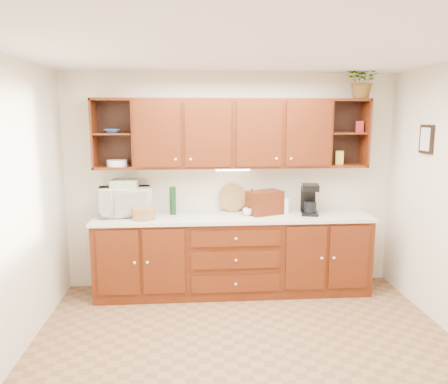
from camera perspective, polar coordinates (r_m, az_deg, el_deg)
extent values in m
plane|color=olive|center=(4.12, 3.23, -20.55)|extent=(4.00, 4.00, 0.00)
plane|color=white|center=(3.60, 3.65, 18.07)|extent=(4.00, 4.00, 0.00)
plane|color=beige|center=(5.35, 0.92, 1.40)|extent=(4.00, 0.00, 4.00)
plane|color=beige|center=(3.92, -27.02, -2.81)|extent=(0.00, 3.50, 3.50)
cube|color=#3E1607|center=(5.26, 1.20, -8.29)|extent=(3.20, 0.60, 0.90)
cube|color=silver|center=(5.12, 1.23, -3.32)|extent=(3.24, 0.64, 0.04)
cube|color=#3E1607|center=(5.14, 1.11, 7.66)|extent=(2.30, 0.33, 0.80)
cube|color=black|center=(5.34, -14.03, 7.45)|extent=(0.45, 0.02, 0.80)
cube|color=black|center=(5.58, 15.27, 7.49)|extent=(0.45, 0.02, 0.80)
cube|color=#3E1607|center=(5.19, -14.31, 7.38)|extent=(0.43, 0.30, 0.02)
cube|color=#3E1607|center=(5.44, 15.81, 7.41)|extent=(0.43, 0.30, 0.02)
cube|color=#3E1607|center=(5.44, 16.00, 11.46)|extent=(0.45, 0.33, 0.03)
cube|color=white|center=(5.12, 1.15, 2.93)|extent=(0.40, 0.05, 0.02)
cube|color=black|center=(5.07, 24.93, 6.27)|extent=(0.03, 0.24, 0.30)
cylinder|color=#A17843|center=(5.00, -10.44, -2.81)|extent=(0.27, 0.27, 0.13)
imported|color=silver|center=(5.24, -12.79, -1.20)|extent=(0.66, 0.51, 0.33)
cube|color=tan|center=(5.20, -12.88, 1.07)|extent=(0.31, 0.23, 0.09)
cylinder|color=#103215|center=(5.18, -6.71, -1.13)|extent=(0.10, 0.10, 0.33)
cylinder|color=#A17843|center=(5.36, 1.10, -2.40)|extent=(0.34, 0.11, 0.34)
cube|color=#3E1607|center=(5.20, 5.33, -1.38)|extent=(0.46, 0.38, 0.28)
cylinder|color=#3E1607|center=(5.16, 3.70, -1.27)|extent=(0.02, 0.02, 0.31)
cylinder|color=#3E1607|center=(5.19, 3.68, -2.85)|extent=(0.12, 0.12, 0.02)
imported|color=white|center=(5.16, 4.58, -2.50)|extent=(0.15, 0.15, 0.09)
imported|color=white|center=(5.25, 3.40, -2.27)|extent=(0.15, 0.15, 0.09)
imported|color=white|center=(5.12, 3.07, -2.59)|extent=(0.15, 0.15, 0.09)
cylinder|color=maroon|center=(5.13, 4.51, -2.28)|extent=(0.15, 0.15, 0.14)
cylinder|color=white|center=(5.26, 8.07, -1.77)|extent=(0.10, 0.10, 0.19)
cylinder|color=gold|center=(5.24, 6.67, -2.19)|extent=(0.12, 0.12, 0.12)
cube|color=black|center=(5.26, 11.12, -2.70)|extent=(0.24, 0.29, 0.04)
cube|color=black|center=(5.32, 10.90, -0.87)|extent=(0.18, 0.09, 0.31)
cube|color=black|center=(5.21, 11.23, 0.60)|extent=(0.24, 0.29, 0.07)
cylinder|color=black|center=(5.23, 11.20, -1.93)|extent=(0.17, 0.17, 0.13)
imported|color=#284B92|center=(5.16, -14.38, 7.72)|extent=(0.19, 0.19, 0.04)
cylinder|color=white|center=(5.20, -13.80, 3.70)|extent=(0.28, 0.28, 0.07)
cube|color=gold|center=(5.41, 14.85, 4.36)|extent=(0.11, 0.09, 0.16)
cube|color=maroon|center=(5.49, 17.29, 8.15)|extent=(0.11, 0.10, 0.13)
imported|color=#999999|center=(5.46, 17.75, 13.67)|extent=(0.46, 0.44, 0.41)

